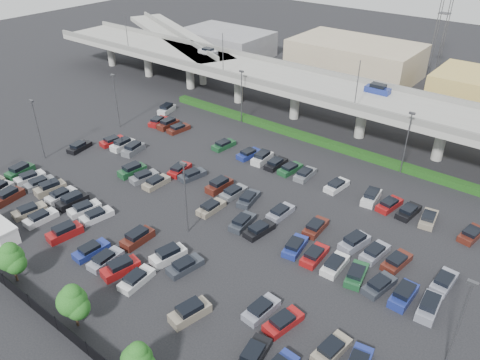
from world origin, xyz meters
name	(u,v)px	position (x,y,z in m)	size (l,w,h in m)	color
ground	(227,205)	(0.00, 0.00, 0.00)	(280.00, 280.00, 0.00)	black
overpass	(337,94)	(-0.21, 32.03, 6.97)	(150.00, 13.00, 15.80)	gray
on_ramp	(176,38)	(-52.10, 43.05, 6.86)	(50.93, 30.13, 8.80)	gray
hedge	(316,140)	(0.00, 25.00, 0.55)	(66.00, 1.60, 1.10)	#173810
fence	(51,319)	(-0.05, -28.00, 0.90)	(70.00, 0.10, 2.00)	black
tree_row	(63,295)	(0.70, -26.53, 3.52)	(65.07, 3.66, 5.94)	#332316
parked_cars	(205,212)	(-0.64, -3.92, 0.61)	(63.19, 41.71, 1.67)	gray
light_poles	(213,152)	(-4.13, 2.00, 6.24)	(66.90, 48.38, 10.30)	#45464A
distant_buildings	(455,82)	(12.38, 61.81, 3.74)	(138.00, 24.00, 9.00)	slate
comm_tower	(445,10)	(4.00, 74.00, 15.61)	(2.40, 2.40, 30.00)	#45464A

